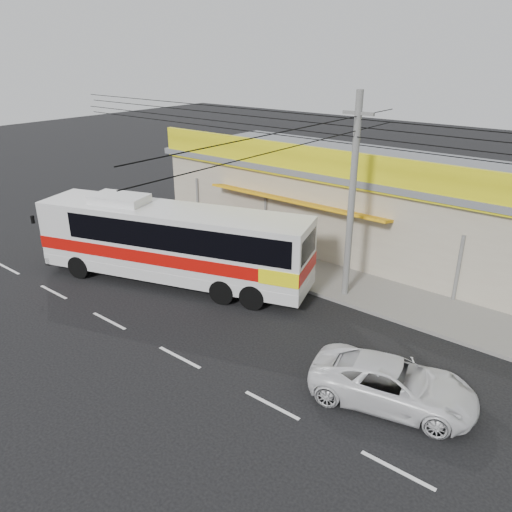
{
  "coord_description": "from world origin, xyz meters",
  "views": [
    {
      "loc": [
        11.18,
        -12.22,
        9.92
      ],
      "look_at": [
        -0.2,
        2.0,
        2.29
      ],
      "focal_mm": 35.0,
      "sensor_mm": 36.0,
      "label": 1
    }
  ],
  "objects_px": {
    "motorbike_red": "(200,232)",
    "motorbike_dark": "(128,219)",
    "coach_bus": "(176,240)",
    "utility_pole": "(357,131)",
    "white_car": "(393,383)"
  },
  "relations": [
    {
      "from": "motorbike_red",
      "to": "motorbike_dark",
      "type": "height_order",
      "value": "motorbike_red"
    },
    {
      "from": "coach_bus",
      "to": "utility_pole",
      "type": "bearing_deg",
      "value": 9.91
    },
    {
      "from": "white_car",
      "to": "utility_pole",
      "type": "relative_size",
      "value": 0.14
    },
    {
      "from": "utility_pole",
      "to": "motorbike_dark",
      "type": "bearing_deg",
      "value": -178.35
    },
    {
      "from": "coach_bus",
      "to": "white_car",
      "type": "bearing_deg",
      "value": -27.06
    },
    {
      "from": "motorbike_dark",
      "to": "white_car",
      "type": "xyz_separation_m",
      "value": [
        18.74,
        -4.87,
        0.03
      ]
    },
    {
      "from": "coach_bus",
      "to": "motorbike_red",
      "type": "xyz_separation_m",
      "value": [
        -2.69,
        4.14,
        -1.38
      ]
    },
    {
      "from": "white_car",
      "to": "utility_pole",
      "type": "bearing_deg",
      "value": 26.75
    },
    {
      "from": "motorbike_red",
      "to": "utility_pole",
      "type": "distance_m",
      "value": 11.27
    },
    {
      "from": "white_car",
      "to": "motorbike_dark",
      "type": "bearing_deg",
      "value": 61.39
    },
    {
      "from": "motorbike_dark",
      "to": "white_car",
      "type": "relative_size",
      "value": 0.34
    },
    {
      "from": "motorbike_red",
      "to": "white_car",
      "type": "distance_m",
      "value": 15.06
    },
    {
      "from": "white_car",
      "to": "utility_pole",
      "type": "xyz_separation_m",
      "value": [
        -4.55,
        5.28,
        6.34
      ]
    },
    {
      "from": "motorbike_red",
      "to": "motorbike_dark",
      "type": "relative_size",
      "value": 1.22
    },
    {
      "from": "motorbike_red",
      "to": "motorbike_dark",
      "type": "bearing_deg",
      "value": 89.57
    }
  ]
}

